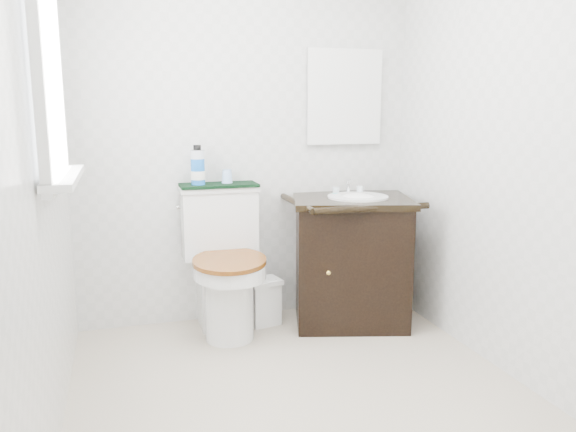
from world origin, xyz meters
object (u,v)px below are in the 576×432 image
toilet (224,270)px  trash_bin (264,301)px  mouthwash_bottle (198,167)px  cup (227,176)px  vanity (351,256)px

toilet → trash_bin: (0.26, 0.03, -0.24)m
mouthwash_bottle → toilet: bearing=-41.4°
toilet → cup: bearing=68.8°
toilet → vanity: bearing=-4.1°
vanity → mouthwash_bottle: bearing=169.7°
vanity → mouthwash_bottle: (-0.95, 0.17, 0.59)m
toilet → cup: cup is taller
vanity → cup: 0.95m
vanity → cup: bearing=164.9°
vanity → trash_bin: bearing=170.9°
toilet → vanity: vanity is taller
toilet → cup: size_ratio=10.48×
mouthwash_bottle → cup: size_ratio=2.84×
cup → trash_bin: bearing=-30.1°
cup → mouthwash_bottle: bearing=-169.9°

